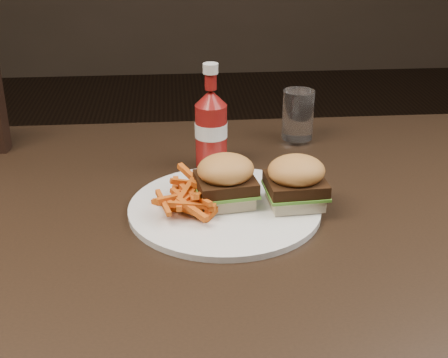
{
  "coord_description": "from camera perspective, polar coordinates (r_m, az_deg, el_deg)",
  "views": [
    {
      "loc": [
        -0.07,
        -0.85,
        1.2
      ],
      "look_at": [
        0.0,
        -0.0,
        0.8
      ],
      "focal_mm": 50.0,
      "sensor_mm": 36.0,
      "label": 1
    }
  ],
  "objects": [
    {
      "name": "ketchup_bottle",
      "position": [
        1.08,
        -1.18,
        3.99
      ],
      "size": [
        0.06,
        0.06,
        0.11
      ],
      "primitive_type": "cylinder",
      "rotation": [
        0.0,
        0.0,
        -0.2
      ],
      "color": "maroon",
      "rests_on": "dining_table"
    },
    {
      "name": "tumbler",
      "position": [
        1.21,
        6.77,
        5.88
      ],
      "size": [
        0.06,
        0.06,
        0.09
      ],
      "primitive_type": "cylinder",
      "rotation": [
        0.0,
        0.0,
        -0.02
      ],
      "color": "white",
      "rests_on": "dining_table"
    },
    {
      "name": "fries_pile",
      "position": [
        0.94,
        -3.17,
        -1.35
      ],
      "size": [
        0.11,
        0.11,
        0.04
      ],
      "primitive_type": null,
      "rotation": [
        0.0,
        0.0,
        0.06
      ],
      "color": "#C34E0A",
      "rests_on": "plate"
    },
    {
      "name": "sandwich_half_b",
      "position": [
        0.95,
        6.5,
        -1.72
      ],
      "size": [
        0.08,
        0.08,
        0.02
      ],
      "primitive_type": "cube",
      "rotation": [
        0.0,
        0.0,
        0.06
      ],
      "color": "beige",
      "rests_on": "plate"
    },
    {
      "name": "dining_table",
      "position": [
        0.97,
        -0.14,
        -3.74
      ],
      "size": [
        1.2,
        0.8,
        0.04
      ],
      "primitive_type": "cube",
      "color": "black",
      "rests_on": "ground"
    },
    {
      "name": "plate",
      "position": [
        0.95,
        0.05,
        -2.71
      ],
      "size": [
        0.29,
        0.29,
        0.01
      ],
      "primitive_type": "cylinder",
      "color": "white",
      "rests_on": "dining_table"
    },
    {
      "name": "sandwich_half_a",
      "position": [
        0.95,
        0.15,
        -1.61
      ],
      "size": [
        0.09,
        0.08,
        0.02
      ],
      "primitive_type": "cube",
      "rotation": [
        0.0,
        0.0,
        0.15
      ],
      "color": "beige",
      "rests_on": "plate"
    }
  ]
}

